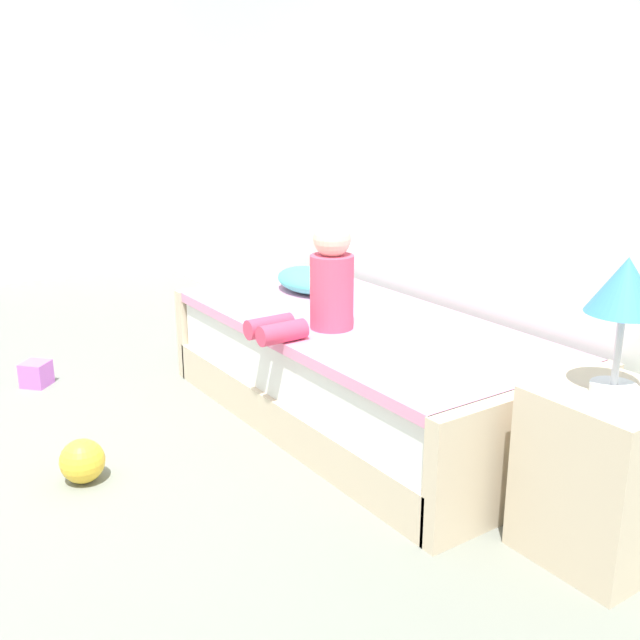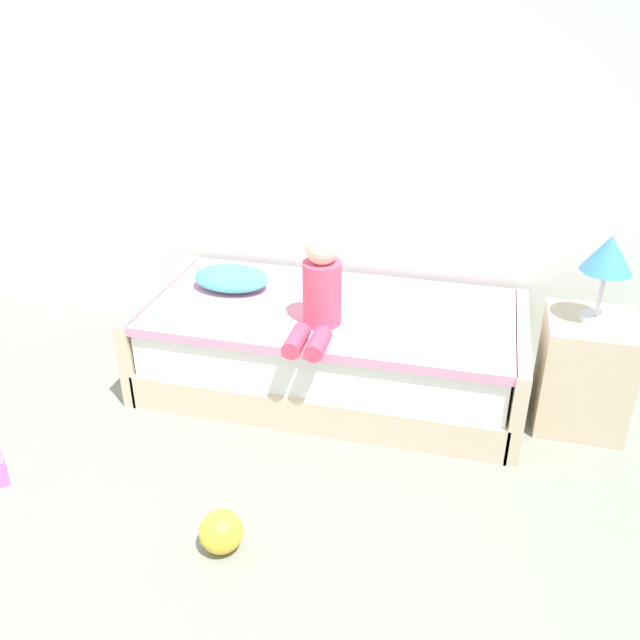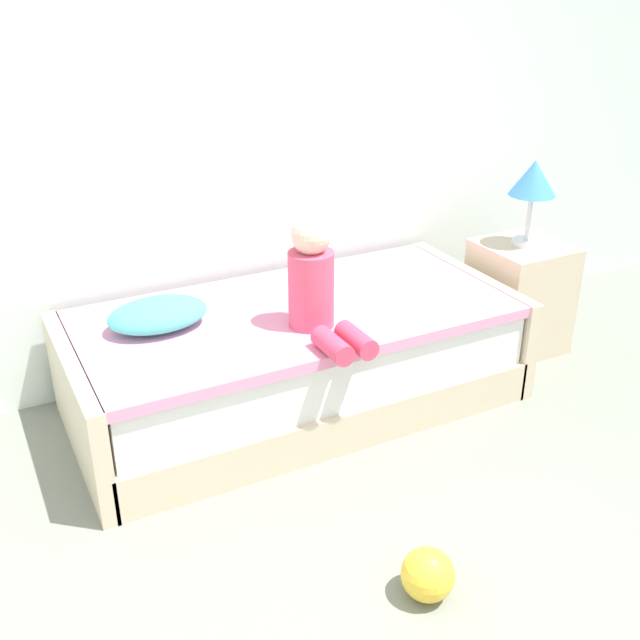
{
  "view_description": "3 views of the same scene",
  "coord_description": "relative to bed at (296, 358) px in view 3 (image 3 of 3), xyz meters",
  "views": [
    {
      "loc": [
        2.98,
        -0.08,
        1.53
      ],
      "look_at": [
        0.31,
        1.75,
        0.55
      ],
      "focal_mm": 41.76,
      "sensor_mm": 36.0,
      "label": 1
    },
    {
      "loc": [
        1.06,
        -1.23,
        2.17
      ],
      "look_at": [
        0.31,
        1.75,
        0.55
      ],
      "focal_mm": 38.01,
      "sensor_mm": 36.0,
      "label": 2
    },
    {
      "loc": [
        -1.03,
        -0.84,
        1.94
      ],
      "look_at": [
        0.31,
        1.75,
        0.55
      ],
      "focal_mm": 41.94,
      "sensor_mm": 36.0,
      "label": 3
    }
  ],
  "objects": [
    {
      "name": "wall_rear",
      "position": [
        -0.31,
        0.6,
        1.2
      ],
      "size": [
        7.2,
        0.1,
        2.9
      ],
      "primitive_type": "cube",
      "color": "silver",
      "rests_on": "ground"
    },
    {
      "name": "bed",
      "position": [
        0.0,
        0.0,
        0.0
      ],
      "size": [
        2.11,
        1.0,
        0.5
      ],
      "color": "beige",
      "rests_on": "ground"
    },
    {
      "name": "nightstand",
      "position": [
        1.35,
        -0.02,
        0.05
      ],
      "size": [
        0.44,
        0.44,
        0.6
      ],
      "primitive_type": "cube",
      "color": "beige",
      "rests_on": "ground"
    },
    {
      "name": "table_lamp",
      "position": [
        1.35,
        -0.02,
        0.69
      ],
      "size": [
        0.24,
        0.24,
        0.45
      ],
      "color": "silver",
      "rests_on": "nightstand"
    },
    {
      "name": "child_figure",
      "position": [
        -0.01,
        -0.23,
        0.46
      ],
      "size": [
        0.2,
        0.51,
        0.5
      ],
      "color": "#E04C6B",
      "rests_on": "bed"
    },
    {
      "name": "pillow",
      "position": [
        -0.62,
        0.1,
        0.32
      ],
      "size": [
        0.44,
        0.3,
        0.13
      ],
      "primitive_type": "ellipsoid",
      "color": "#4CCCBC",
      "rests_on": "bed"
    },
    {
      "name": "toy_ball",
      "position": [
        -0.15,
        -1.33,
        -0.15
      ],
      "size": [
        0.18,
        0.18,
        0.18
      ],
      "primitive_type": "sphere",
      "color": "yellow",
      "rests_on": "ground"
    }
  ]
}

